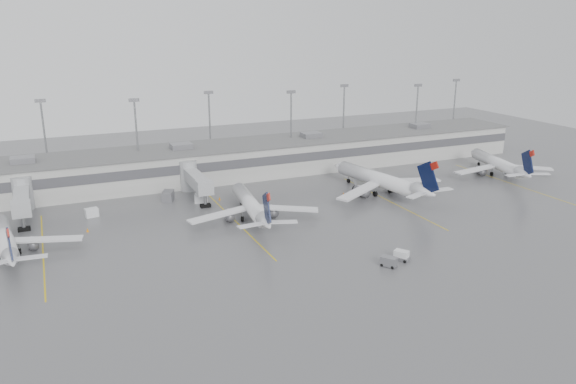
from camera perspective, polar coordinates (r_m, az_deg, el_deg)
name	(u,v)px	position (r m, az deg, el deg)	size (l,w,h in m)	color
ground	(381,253)	(96.90, 9.42, -6.15)	(260.00, 260.00, 0.00)	#535355
terminal	(259,157)	(145.13, -2.98, 3.56)	(152.00, 17.00, 9.45)	#ABABA6
light_masts	(251,123)	(148.86, -3.82, 6.96)	(142.40, 8.00, 20.60)	gray
jet_bridge_left	(22,197)	(124.69, -25.37, -0.46)	(4.00, 17.20, 7.00)	#999B9E
jet_bridge_right	(193,178)	(127.95, -9.62, 1.38)	(4.00, 17.20, 7.00)	#999B9E
stand_markings	(318,211)	(116.31, 3.02, -1.97)	(105.25, 40.00, 0.01)	gold
jet_far_left	(5,240)	(105.07, -26.78, -4.36)	(24.04, 27.10, 8.78)	silver
jet_mid_left	(252,205)	(110.61, -3.72, -1.37)	(26.06, 29.37, 9.52)	silver
jet_mid_right	(382,180)	(128.52, 9.49, 1.22)	(29.43, 33.27, 10.84)	silver
jet_far_right	(499,164)	(152.74, 20.66, 2.70)	(25.67, 29.14, 9.61)	silver
baggage_tug	(401,257)	(94.45, 11.43, -6.45)	(2.81, 3.10, 1.70)	silver
baggage_cart	(389,261)	(91.78, 10.21, -6.96)	(2.61, 2.92, 1.63)	slate
gse_uld_a	(92,213)	(119.43, -19.32, -1.99)	(2.47, 1.65, 1.75)	silver
gse_uld_b	(201,198)	(123.04, -8.81, -0.62)	(2.72, 1.81, 1.93)	silver
gse_uld_c	(360,181)	(136.23, 7.31, 1.12)	(2.48, 1.65, 1.75)	silver
gse_loader	(168,196)	(125.49, -12.09, -0.39)	(2.19, 3.50, 2.19)	slate
cone_a	(88,230)	(111.34, -19.70, -3.65)	(0.47, 0.47, 0.74)	orange
cone_b	(219,198)	(124.24, -6.97, -0.66)	(0.47, 0.47, 0.75)	orange
cone_c	(343,194)	(127.57, 5.66, -0.16)	(0.43, 0.43, 0.68)	orange
cone_d	(488,167)	(159.02, 19.62, 2.36)	(0.48, 0.48, 0.77)	orange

